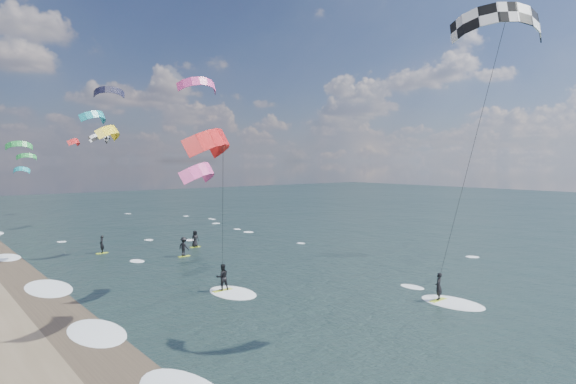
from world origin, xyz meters
TOP-DOWN VIEW (x-y plane):
  - ground at (0.00, 0.00)m, footprint 260.00×260.00m
  - wet_sand_strip at (-12.00, 10.00)m, footprint 3.00×240.00m
  - kitesurfer_near_a at (4.18, 2.24)m, footprint 7.80×9.41m
  - kitesurfer_near_b at (-4.46, 13.45)m, footprint 7.14×9.27m
  - far_kitesurfers at (1.34, 32.44)m, footprint 9.64×7.33m
  - bg_kite_field at (-0.49, 51.17)m, footprint 13.08×73.85m
  - shoreline_surf at (-10.80, 14.75)m, footprint 2.40×79.40m

SIDE VIEW (x-z plane):
  - ground at x=0.00m, z-range 0.00..0.00m
  - shoreline_surf at x=-10.80m, z-range -0.06..0.06m
  - wet_sand_strip at x=-12.00m, z-range 0.00..0.01m
  - far_kitesurfers at x=1.34m, z-range -0.02..1.79m
  - kitesurfer_near_b at x=-4.46m, z-range 1.50..12.87m
  - bg_kite_field at x=-0.49m, z-range 6.98..17.83m
  - kitesurfer_near_a at x=4.18m, z-range 4.40..21.04m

